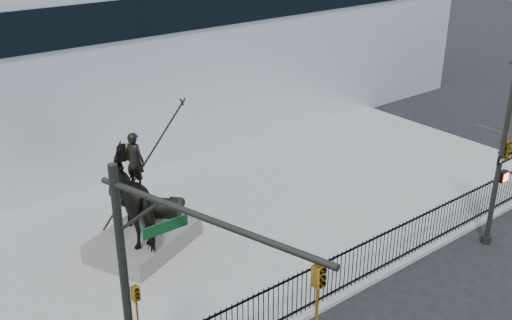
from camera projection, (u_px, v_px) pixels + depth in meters
plaza at (220, 227)px, 22.58m from camera, size 30.00×12.00×0.15m
building at (69, 49)px, 30.14m from camera, size 44.00×14.00×9.00m
picket_fence at (329, 278)px, 18.12m from camera, size 22.10×0.10×1.50m
statue_plinth at (144, 240)px, 20.96m from camera, size 4.29×3.71×0.68m
equestrian_statue at (141, 194)px, 20.31m from camera, size 4.27×3.59×3.92m
traffic_signal_left at (157, 313)px, 11.68m from camera, size 1.52×4.84×7.00m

